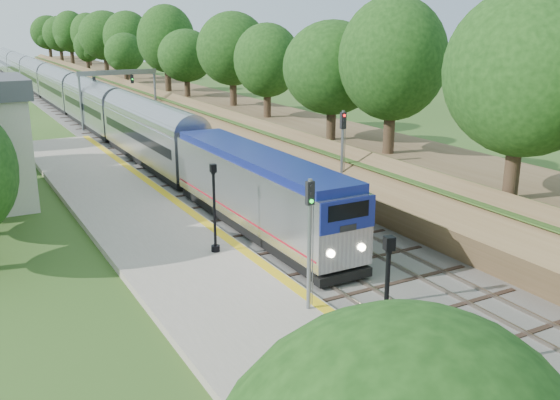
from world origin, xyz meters
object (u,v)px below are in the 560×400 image
train (61,91)px  lamppost_far (214,213)px  signal_gantry (118,83)px  lamppost_mid (385,316)px  signal_farside (342,150)px  signal_platform (309,231)px

train → lamppost_far: 60.21m
train → signal_gantry: bearing=-83.0°
lamppost_mid → signal_farside: size_ratio=0.78×
lamppost_mid → signal_platform: (0.46, 5.30, 1.13)m
signal_gantry → signal_platform: 48.02m
signal_gantry → signal_platform: (-5.37, -47.71, -1.20)m
lamppost_mid → signal_platform: signal_platform is taller
signal_platform → signal_farside: signal_farside is taller
train → signal_farside: signal_farside is taller
train → lamppost_mid: (-3.36, -73.00, 0.33)m
train → signal_platform: signal_platform is taller
train → lamppost_far: lamppost_far is taller
lamppost_mid → signal_platform: size_ratio=0.90×
signal_gantry → train: size_ratio=0.06×
signal_platform → signal_gantry: bearing=83.6°
signal_gantry → signal_farside: same height
lamppost_far → signal_farside: signal_farside is taller
signal_gantry → lamppost_mid: 53.38m
train → signal_platform: 67.78m
train → lamppost_mid: size_ratio=28.37×
train → signal_platform: bearing=-92.5°
signal_gantry → lamppost_far: signal_gantry is taller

